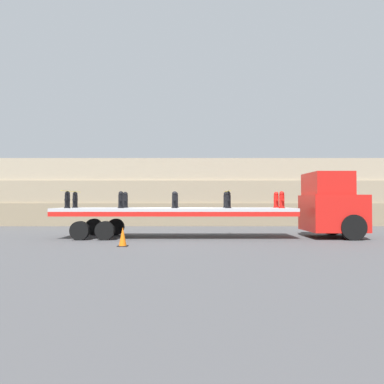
% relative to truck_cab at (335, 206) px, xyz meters
% --- Properties ---
extents(ground_plane, '(120.00, 120.00, 0.00)m').
position_rel_truck_cab_xyz_m(ground_plane, '(-7.20, 0.00, -1.45)').
color(ground_plane, '#474749').
extents(rock_cliff, '(60.00, 3.30, 4.52)m').
position_rel_truck_cab_xyz_m(rock_cliff, '(-7.20, 9.14, 0.81)').
color(rock_cliff, '#84755B').
rests_on(rock_cliff, ground_plane).
extents(truck_cab, '(2.39, 2.74, 2.95)m').
position_rel_truck_cab_xyz_m(truck_cab, '(0.00, 0.00, 0.00)').
color(truck_cab, red).
rests_on(truck_cab, ground_plane).
extents(flatbed_trailer, '(10.67, 2.59, 1.35)m').
position_rel_truck_cab_xyz_m(flatbed_trailer, '(-7.75, 0.00, -0.32)').
color(flatbed_trailer, '#B2B2B7').
rests_on(flatbed_trailer, ground_plane).
extents(fire_hydrant_black_near_0, '(0.29, 0.52, 0.75)m').
position_rel_truck_cab_xyz_m(fire_hydrant_black_near_0, '(-11.94, -0.55, 0.26)').
color(fire_hydrant_black_near_0, black).
rests_on(fire_hydrant_black_near_0, flatbed_trailer).
extents(fire_hydrant_black_far_0, '(0.29, 0.52, 0.75)m').
position_rel_truck_cab_xyz_m(fire_hydrant_black_far_0, '(-11.94, 0.55, 0.26)').
color(fire_hydrant_black_far_0, black).
rests_on(fire_hydrant_black_far_0, flatbed_trailer).
extents(fire_hydrant_black_near_1, '(0.29, 0.52, 0.75)m').
position_rel_truck_cab_xyz_m(fire_hydrant_black_near_1, '(-9.57, -0.55, 0.26)').
color(fire_hydrant_black_near_1, black).
rests_on(fire_hydrant_black_near_1, flatbed_trailer).
extents(fire_hydrant_black_far_1, '(0.29, 0.52, 0.75)m').
position_rel_truck_cab_xyz_m(fire_hydrant_black_far_1, '(-9.57, 0.55, 0.26)').
color(fire_hydrant_black_far_1, black).
rests_on(fire_hydrant_black_far_1, flatbed_trailer).
extents(fire_hydrant_black_near_2, '(0.29, 0.52, 0.75)m').
position_rel_truck_cab_xyz_m(fire_hydrant_black_near_2, '(-7.20, -0.55, 0.26)').
color(fire_hydrant_black_near_2, black).
rests_on(fire_hydrant_black_near_2, flatbed_trailer).
extents(fire_hydrant_black_far_2, '(0.29, 0.52, 0.75)m').
position_rel_truck_cab_xyz_m(fire_hydrant_black_far_2, '(-7.20, 0.55, 0.26)').
color(fire_hydrant_black_far_2, black).
rests_on(fire_hydrant_black_far_2, flatbed_trailer).
extents(fire_hydrant_black_near_3, '(0.29, 0.52, 0.75)m').
position_rel_truck_cab_xyz_m(fire_hydrant_black_near_3, '(-4.84, -0.55, 0.26)').
color(fire_hydrant_black_near_3, black).
rests_on(fire_hydrant_black_near_3, flatbed_trailer).
extents(fire_hydrant_black_far_3, '(0.29, 0.52, 0.75)m').
position_rel_truck_cab_xyz_m(fire_hydrant_black_far_3, '(-4.84, 0.55, 0.26)').
color(fire_hydrant_black_far_3, black).
rests_on(fire_hydrant_black_far_3, flatbed_trailer).
extents(fire_hydrant_red_near_4, '(0.29, 0.52, 0.75)m').
position_rel_truck_cab_xyz_m(fire_hydrant_red_near_4, '(-2.47, -0.55, 0.26)').
color(fire_hydrant_red_near_4, red).
rests_on(fire_hydrant_red_near_4, flatbed_trailer).
extents(fire_hydrant_red_far_4, '(0.29, 0.52, 0.75)m').
position_rel_truck_cab_xyz_m(fire_hydrant_red_far_4, '(-2.47, 0.55, 0.26)').
color(fire_hydrant_red_far_4, red).
rests_on(fire_hydrant_red_far_4, flatbed_trailer).
extents(cargo_strap_rear, '(0.05, 2.69, 0.01)m').
position_rel_truck_cab_xyz_m(cargo_strap_rear, '(-11.94, 0.00, 0.65)').
color(cargo_strap_rear, yellow).
rests_on(cargo_strap_rear, fire_hydrant_black_near_0).
extents(cargo_strap_middle, '(0.05, 2.69, 0.01)m').
position_rel_truck_cab_xyz_m(cargo_strap_middle, '(-4.84, 0.00, 0.65)').
color(cargo_strap_middle, yellow).
rests_on(cargo_strap_middle, fire_hydrant_black_near_3).
extents(traffic_cone, '(0.37, 0.37, 0.71)m').
position_rel_truck_cab_xyz_m(traffic_cone, '(-8.97, -3.32, -1.10)').
color(traffic_cone, black).
rests_on(traffic_cone, ground_plane).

